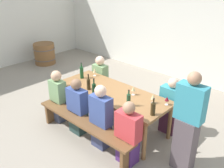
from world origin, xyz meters
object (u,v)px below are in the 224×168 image
at_px(wine_bottle_0, 89,84).
at_px(seated_guest_near_1, 78,108).
at_px(wine_bottle_1, 153,109).
at_px(seated_guest_near_0, 58,97).
at_px(wine_bottle_4, 94,90).
at_px(wine_glass_0, 94,70).
at_px(wine_bottle_3, 82,72).
at_px(tasting_table, 112,95).
at_px(wine_glass_1, 167,99).
at_px(seated_guest_near_3, 128,135).
at_px(wine_bottle_2, 129,100).
at_px(standing_host, 188,125).
at_px(wine_glass_2, 133,89).
at_px(seated_guest_far_0, 100,80).
at_px(wine_glass_3, 153,97).
at_px(bench_near, 83,125).
at_px(seated_guest_near_2, 101,118).
at_px(wine_barrel, 45,54).
at_px(bench_far, 135,96).
at_px(seated_guest_far_1, 171,107).

bearing_deg(wine_bottle_0, seated_guest_near_1, -79.82).
bearing_deg(wine_bottle_1, seated_guest_near_0, -168.19).
height_order(wine_bottle_4, wine_glass_0, wine_bottle_4).
height_order(wine_bottle_0, seated_guest_near_0, seated_guest_near_0).
height_order(wine_bottle_1, wine_bottle_3, wine_bottle_3).
xyz_separation_m(tasting_table, wine_glass_1, (1.03, 0.25, 0.18)).
distance_m(wine_glass_1, seated_guest_near_1, 1.63).
bearing_deg(wine_glass_1, wine_bottle_4, -151.41).
distance_m(wine_bottle_0, seated_guest_near_3, 1.37).
distance_m(wine_bottle_2, standing_host, 1.03).
xyz_separation_m(wine_bottle_2, wine_bottle_4, (-0.68, -0.15, 0.02)).
height_order(wine_glass_2, seated_guest_far_0, seated_guest_far_0).
xyz_separation_m(wine_bottle_4, wine_glass_3, (0.92, 0.51, -0.01)).
distance_m(wine_bottle_2, seated_guest_far_0, 1.74).
relative_size(bench_near, wine_bottle_2, 7.34).
xyz_separation_m(wine_bottle_1, wine_bottle_2, (-0.46, -0.04, 0.00)).
bearing_deg(wine_glass_0, seated_guest_near_2, -39.23).
relative_size(wine_glass_2, standing_host, 0.11).
bearing_deg(wine_barrel, seated_guest_near_3, -19.23).
bearing_deg(wine_glass_3, wine_glass_0, 174.10).
relative_size(wine_bottle_2, seated_guest_near_1, 0.27).
relative_size(wine_bottle_1, seated_guest_far_0, 0.26).
bearing_deg(wine_glass_1, wine_bottle_3, -173.72).
height_order(bench_far, wine_bottle_3, wine_bottle_3).
bearing_deg(seated_guest_near_3, seated_guest_near_0, 90.00).
bearing_deg(wine_bottle_3, wine_bottle_4, -26.46).
xyz_separation_m(bench_near, wine_bottle_4, (-0.10, 0.37, 0.52)).
bearing_deg(wine_barrel, bench_near, -24.70).
bearing_deg(wine_bottle_3, seated_guest_near_0, -90.93).
relative_size(wine_bottle_0, wine_barrel, 0.45).
bearing_deg(seated_guest_near_0, wine_glass_1, -66.67).
bearing_deg(seated_guest_near_3, seated_guest_far_0, 56.84).
bearing_deg(wine_glass_2, bench_near, -113.23).
relative_size(wine_glass_0, seated_guest_far_1, 0.16).
xyz_separation_m(wine_bottle_0, wine_glass_1, (1.41, 0.49, -0.01)).
distance_m(wine_glass_1, wine_glass_2, 0.65).
bearing_deg(wine_glass_0, wine_bottle_2, -20.82).
xyz_separation_m(wine_bottle_0, seated_guest_near_1, (0.06, -0.35, -0.35)).
xyz_separation_m(wine_glass_1, seated_guest_near_2, (-0.73, -0.84, -0.31)).
height_order(seated_guest_near_2, standing_host, standing_host).
height_order(wine_bottle_0, wine_glass_0, wine_bottle_0).
bearing_deg(bench_near, seated_guest_near_3, 9.55).
bearing_deg(wine_bottle_2, wine_barrel, 163.67).
distance_m(wine_glass_3, seated_guest_far_0, 1.84).
bearing_deg(wine_bottle_3, seated_guest_near_3, -19.23).
relative_size(wine_glass_3, seated_guest_far_1, 0.16).
bearing_deg(wine_glass_3, wine_bottle_1, -55.83).
xyz_separation_m(wine_glass_1, seated_guest_far_1, (-0.10, 0.34, -0.34)).
xyz_separation_m(wine_bottle_2, wine_barrel, (-4.73, 1.39, -0.52)).
bearing_deg(wine_bottle_2, wine_bottle_0, -178.58).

